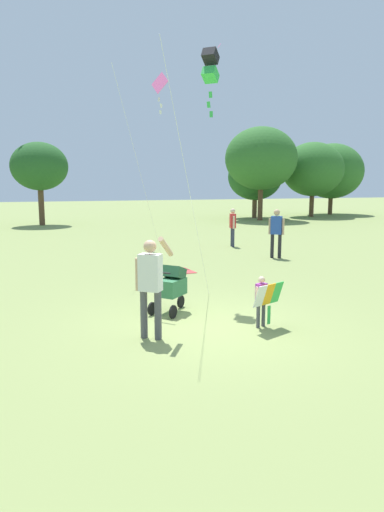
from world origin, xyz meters
TOP-DOWN VIEW (x-y plane):
  - ground_plane at (0.00, 0.00)m, footprint 120.00×120.00m
  - treeline_distant at (2.51, 24.51)m, footprint 46.94×8.41m
  - child_with_butterfly_kite at (1.08, -0.33)m, footprint 0.72×0.48m
  - person_adult_flyer at (-1.11, -0.30)m, footprint 0.72×0.49m
  - stroller at (-0.31, 1.22)m, footprint 0.98×0.97m
  - kite_adult_black at (0.98, 2.47)m, footprint 2.10×2.89m
  - kite_orange_delta at (1.18, 8.49)m, footprint 2.36×3.56m
  - distant_kites_cluster at (-3.67, 25.01)m, footprint 20.42×13.68m
  - person_red_shirt at (5.21, 6.99)m, footprint 0.48×0.43m
  - person_sitting_far at (4.83, 10.27)m, footprint 0.28×0.52m
  - picnic_blanket at (0.81, 5.54)m, footprint 1.47×1.14m

SIDE VIEW (x-z plane):
  - ground_plane at x=0.00m, z-range 0.00..0.00m
  - picnic_blanket at x=0.81m, z-range 0.00..0.02m
  - stroller at x=-0.31m, z-range 0.09..1.12m
  - child_with_butterfly_kite at x=1.08m, z-range 0.10..1.11m
  - person_sitting_far at x=4.83m, z-range 0.15..1.80m
  - person_red_shirt at x=5.21m, z-range 0.16..1.96m
  - person_adult_flyer at x=-1.11m, z-range 0.14..2.02m
  - treeline_distant at x=2.51m, z-range 0.36..7.01m
  - kite_adult_black at x=0.98m, z-range 2.51..8.36m
  - kite_orange_delta at x=1.18m, z-range 2.63..9.32m
  - distant_kites_cluster at x=-3.67m, z-range 9.21..16.90m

